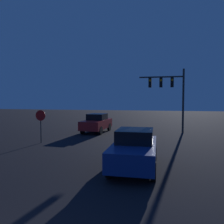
{
  "coord_description": "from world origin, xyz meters",
  "views": [
    {
      "loc": [
        3.51,
        -1.76,
        3.02
      ],
      "look_at": [
        0.0,
        13.36,
        2.15
      ],
      "focal_mm": 35.0,
      "sensor_mm": 36.0,
      "label": 1
    }
  ],
  "objects_px": {
    "car_far": "(97,123)",
    "stop_sign": "(41,120)",
    "car_near": "(135,149)",
    "traffic_signal_mast": "(170,89)"
  },
  "relations": [
    {
      "from": "traffic_signal_mast",
      "to": "stop_sign",
      "type": "xyz_separation_m",
      "value": [
        -8.91,
        -7.25,
        -2.38
      ]
    },
    {
      "from": "car_far",
      "to": "car_near",
      "type": "bearing_deg",
      "value": 118.78
    },
    {
      "from": "car_near",
      "to": "car_far",
      "type": "bearing_deg",
      "value": -65.55
    },
    {
      "from": "car_near",
      "to": "traffic_signal_mast",
      "type": "bearing_deg",
      "value": -100.32
    },
    {
      "from": "car_far",
      "to": "stop_sign",
      "type": "distance_m",
      "value": 6.31
    },
    {
      "from": "car_far",
      "to": "traffic_signal_mast",
      "type": "bearing_deg",
      "value": -164.94
    },
    {
      "from": "car_far",
      "to": "stop_sign",
      "type": "xyz_separation_m",
      "value": [
        -2.27,
        -5.84,
        0.75
      ]
    },
    {
      "from": "car_near",
      "to": "traffic_signal_mast",
      "type": "height_order",
      "value": "traffic_signal_mast"
    },
    {
      "from": "car_far",
      "to": "stop_sign",
      "type": "relative_size",
      "value": 1.87
    },
    {
      "from": "stop_sign",
      "to": "car_near",
      "type": "bearing_deg",
      "value": -30.46
    }
  ]
}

